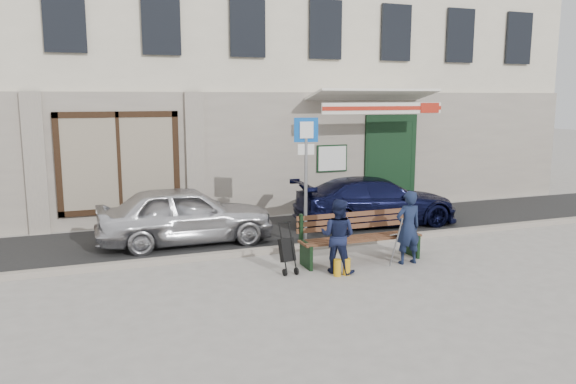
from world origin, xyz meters
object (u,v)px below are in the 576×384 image
parking_sign (306,161)px  man (408,227)px  bench (358,238)px  car_navy (376,201)px  stroller (287,251)px  car_silver (186,215)px  woman (338,236)px

parking_sign → man: 2.51m
bench → car_navy: bearing=54.9°
parking_sign → stroller: (-1.00, -1.58, -1.39)m
car_navy → man: 3.25m
car_silver → man: size_ratio=2.67×
parking_sign → man: parking_sign is taller
woman → car_navy: bearing=-85.1°
bench → woman: (-0.65, -0.46, 0.20)m
car_silver → parking_sign: parking_sign is taller
parking_sign → car_navy: bearing=38.6°
car_silver → stroller: 2.95m
car_silver → parking_sign: bearing=-114.2°
car_navy → woman: size_ratio=3.03×
car_navy → man: (-1.05, -3.07, 0.11)m
car_silver → car_navy: (4.66, 0.17, -0.05)m
car_navy → woman: bearing=145.9°
woman → bench: bearing=-101.0°
man → woman: man is taller
car_silver → stroller: car_silver is taller
car_navy → parking_sign: (-2.35, -1.23, 1.21)m
woman → stroller: size_ratio=1.49×
man → car_navy: bearing=-108.2°
car_silver → parking_sign: (2.31, -1.05, 1.16)m
man → stroller: (-2.30, 0.26, -0.30)m
stroller → woman: bearing=-28.8°
bench → stroller: (-1.50, -0.18, -0.06)m
stroller → car_silver: bearing=105.9°
woman → stroller: bearing=25.6°
parking_sign → bench: bearing=-59.2°
car_navy → bench: bearing=149.8°
bench → stroller: bench is taller
bench → car_silver: bearing=138.9°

